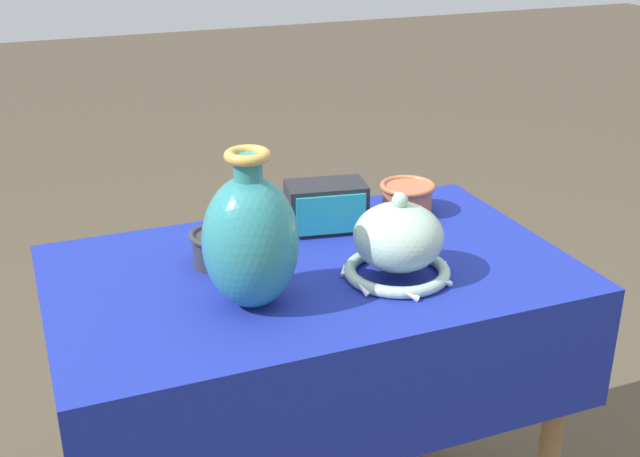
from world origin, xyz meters
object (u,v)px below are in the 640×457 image
Objects in this scene: vase_tall_bulbous at (251,240)px; mosaic_tile_box at (326,206)px; cup_wide_terracotta at (407,197)px; vase_dome_bell at (398,244)px; cup_wide_charcoal at (218,247)px.

vase_tall_bulbous is 0.35m from mosaic_tile_box.
vase_tall_bulbous is 0.52m from cup_wide_terracotta.
vase_dome_bell is 0.31m from cup_wide_terracotta.
vase_dome_bell is 1.73× the size of cup_wide_terracotta.
vase_tall_bulbous is 2.28× the size of cup_wide_terracotta.
cup_wide_terracotta is (0.16, 0.27, -0.03)m from vase_dome_bell.
mosaic_tile_box is at bearing 46.81° from vase_tall_bulbous.
vase_dome_bell is 1.19× the size of mosaic_tile_box.
vase_tall_bulbous is at bearing -179.73° from vase_dome_bell.
vase_tall_bulbous reaches higher than cup_wide_charcoal.
vase_dome_bell is (0.27, 0.00, -0.05)m from vase_tall_bulbous.
cup_wide_charcoal is at bearing -152.64° from mosaic_tile_box.
cup_wide_charcoal is 0.46m from cup_wide_terracotta.
cup_wide_charcoal is at bearing 94.47° from vase_tall_bulbous.
mosaic_tile_box is at bearing -175.47° from cup_wide_terracotta.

